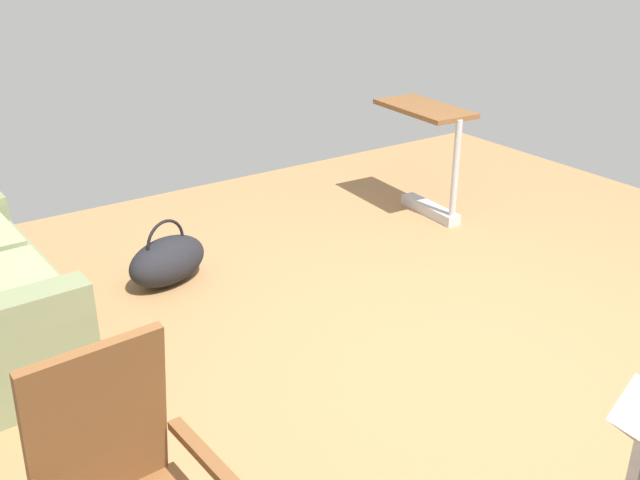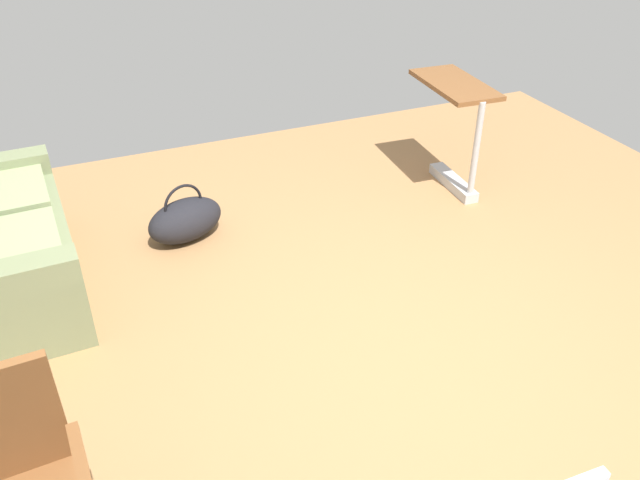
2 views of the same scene
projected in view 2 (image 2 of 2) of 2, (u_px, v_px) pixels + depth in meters
ground_plane at (403, 362)px, 3.67m from camera, size 6.59×6.59×0.00m
overbed_table at (456, 123)px, 5.16m from camera, size 0.85×0.44×0.84m
duffel_bag at (185, 220)px, 4.66m from camera, size 0.48×0.63×0.43m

